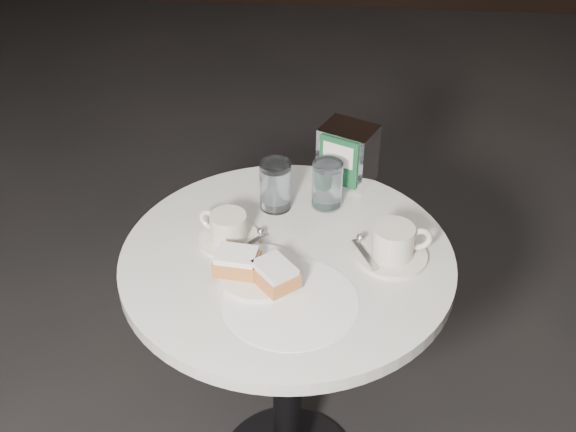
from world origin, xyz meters
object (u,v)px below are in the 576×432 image
at_px(water_glass_right, 327,185).
at_px(napkin_dispenser, 348,154).
at_px(coffee_cup_right, 393,245).
at_px(water_glass_left, 276,186).
at_px(cafe_table, 287,322).
at_px(coffee_cup_left, 228,230).
at_px(beignet_plate, 257,270).

relative_size(water_glass_right, napkin_dispenser, 0.74).
height_order(coffee_cup_right, water_glass_left, water_glass_left).
bearing_deg(cafe_table, coffee_cup_left, 165.01).
bearing_deg(napkin_dispenser, beignet_plate, -89.45).
distance_m(cafe_table, coffee_cup_right, 0.32).
distance_m(coffee_cup_left, napkin_dispenser, 0.36).
bearing_deg(cafe_table, beignet_plate, -123.12).
bearing_deg(coffee_cup_left, coffee_cup_right, 20.39).
relative_size(cafe_table, napkin_dispenser, 4.97).
xyz_separation_m(water_glass_left, water_glass_right, (0.11, 0.02, -0.00)).
bearing_deg(napkin_dispenser, cafe_table, -86.77).
distance_m(beignet_plate, coffee_cup_left, 0.14).
xyz_separation_m(beignet_plate, water_glass_left, (0.01, 0.25, 0.03)).
bearing_deg(coffee_cup_left, cafe_table, 9.54).
xyz_separation_m(coffee_cup_right, napkin_dispenser, (-0.10, 0.29, 0.04)).
distance_m(coffee_cup_left, water_glass_right, 0.25).
relative_size(water_glass_left, water_glass_right, 1.04).
height_order(cafe_table, water_glass_left, water_glass_left).
bearing_deg(beignet_plate, coffee_cup_right, 18.35).
bearing_deg(coffee_cup_left, water_glass_right, 61.73).
distance_m(beignet_plate, napkin_dispenser, 0.42).
height_order(cafe_table, coffee_cup_right, coffee_cup_right).
height_order(beignet_plate, water_glass_right, water_glass_right).
bearing_deg(cafe_table, water_glass_left, 103.56).
relative_size(coffee_cup_right, water_glass_right, 1.57).
distance_m(beignet_plate, coffee_cup_right, 0.28).
relative_size(coffee_cup_left, water_glass_left, 1.52).
xyz_separation_m(coffee_cup_left, coffee_cup_right, (0.35, -0.03, 0.00)).
bearing_deg(coffee_cup_right, water_glass_left, 137.25).
xyz_separation_m(beignet_plate, coffee_cup_left, (-0.08, 0.11, 0.01)).
height_order(water_glass_left, napkin_dispenser, napkin_dispenser).
relative_size(cafe_table, water_glass_left, 6.46).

